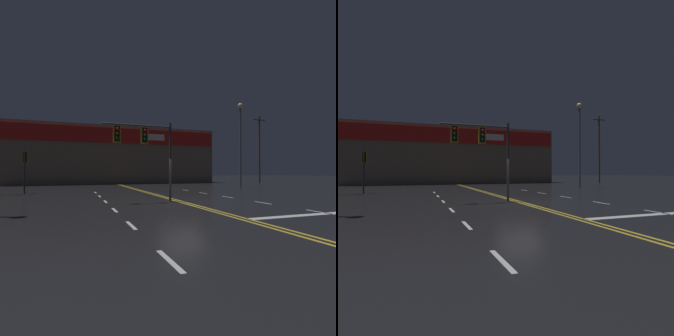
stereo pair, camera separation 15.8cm
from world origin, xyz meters
TOP-DOWN VIEW (x-y plane):
  - ground_plane at (0.00, 0.00)m, footprint 200.00×200.00m
  - road_markings at (0.67, -0.94)m, footprint 12.30×60.00m
  - traffic_signal_median at (-2.23, 0.57)m, footprint 3.97×0.36m
  - traffic_signal_corner_northwest at (-9.57, 9.85)m, footprint 0.42×0.36m
  - streetlight_near_right at (11.28, 10.32)m, footprint 0.56×0.56m
  - building_backdrop at (0.00, 28.18)m, footprint 30.18×10.23m
  - utility_pole_row at (-0.34, 20.84)m, footprint 47.82×0.26m

SIDE VIEW (x-z plane):
  - ground_plane at x=0.00m, z-range 0.00..0.00m
  - road_markings at x=0.67m, z-range 0.00..0.01m
  - traffic_signal_corner_northwest at x=-9.57m, z-range 0.80..4.23m
  - traffic_signal_median at x=-2.23m, z-range 1.18..5.79m
  - building_backdrop at x=0.00m, z-range 0.01..8.33m
  - utility_pole_row at x=-0.34m, z-range 0.19..10.96m
  - streetlight_near_right at x=11.28m, z-range 1.30..10.59m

